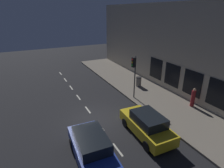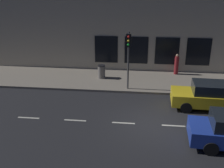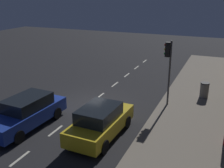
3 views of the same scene
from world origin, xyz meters
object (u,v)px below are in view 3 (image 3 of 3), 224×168
(traffic_light, at_px, (168,58))
(parked_car_1, at_px, (100,121))
(trash_bin, at_px, (204,90))
(parked_car_0, at_px, (26,112))

(traffic_light, relative_size, parked_car_1, 0.91)
(parked_car_1, distance_m, trash_bin, 8.02)
(parked_car_0, bearing_deg, trash_bin, -133.94)
(parked_car_0, relative_size, trash_bin, 4.76)
(parked_car_0, height_order, trash_bin, parked_car_0)
(parked_car_0, xyz_separation_m, parked_car_1, (3.92, 0.53, -0.00))
(traffic_light, bearing_deg, trash_bin, 45.41)
(parked_car_0, height_order, parked_car_1, same)
(traffic_light, height_order, trash_bin, traffic_light)
(traffic_light, bearing_deg, parked_car_0, -138.10)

